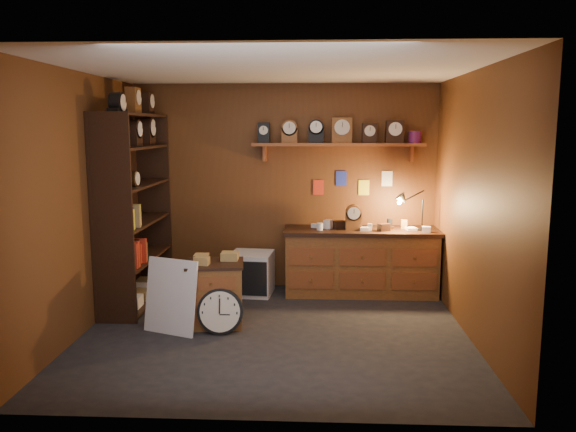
# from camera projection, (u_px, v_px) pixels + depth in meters

# --- Properties ---
(floor) EXTENTS (4.00, 4.00, 0.00)m
(floor) POSITION_uv_depth(u_px,v_px,m) (275.00, 333.00, 5.90)
(floor) COLOR black
(floor) RESTS_ON ground
(room_shell) EXTENTS (4.02, 3.62, 2.71)m
(room_shell) POSITION_uv_depth(u_px,v_px,m) (279.00, 168.00, 5.74)
(room_shell) COLOR #5B3315
(room_shell) RESTS_ON ground
(shelving_unit) EXTENTS (0.47, 1.60, 2.58)m
(shelving_unit) POSITION_uv_depth(u_px,v_px,m) (132.00, 201.00, 6.75)
(shelving_unit) COLOR black
(shelving_unit) RESTS_ON ground
(workbench) EXTENTS (1.97, 0.66, 1.36)m
(workbench) POSITION_uv_depth(u_px,v_px,m) (361.00, 258.00, 7.23)
(workbench) COLOR brown
(workbench) RESTS_ON ground
(low_cabinet) EXTENTS (0.67, 0.59, 0.78)m
(low_cabinet) POSITION_uv_depth(u_px,v_px,m) (215.00, 291.00, 6.09)
(low_cabinet) COLOR brown
(low_cabinet) RESTS_ON ground
(big_round_clock) EXTENTS (0.48, 0.16, 0.48)m
(big_round_clock) POSITION_uv_depth(u_px,v_px,m) (220.00, 311.00, 5.84)
(big_round_clock) COLOR black
(big_round_clock) RESTS_ON ground
(white_panel) EXTENTS (0.62, 0.37, 0.79)m
(white_panel) POSITION_uv_depth(u_px,v_px,m) (172.00, 332.00, 5.92)
(white_panel) COLOR silver
(white_panel) RESTS_ON ground
(mini_fridge) EXTENTS (0.57, 0.58, 0.54)m
(mini_fridge) POSITION_uv_depth(u_px,v_px,m) (252.00, 273.00, 7.25)
(mini_fridge) COLOR silver
(mini_fridge) RESTS_ON ground
(floor_box_a) EXTENTS (0.29, 0.27, 0.15)m
(floor_box_a) POSITION_uv_depth(u_px,v_px,m) (200.00, 321.00, 6.05)
(floor_box_a) COLOR #9D7C44
(floor_box_a) RESTS_ON ground
(floor_box_b) EXTENTS (0.21, 0.24, 0.11)m
(floor_box_b) POSITION_uv_depth(u_px,v_px,m) (207.00, 323.00, 6.04)
(floor_box_b) COLOR white
(floor_box_b) RESTS_ON ground
(floor_box_c) EXTENTS (0.25, 0.21, 0.19)m
(floor_box_c) POSITION_uv_depth(u_px,v_px,m) (186.00, 290.00, 7.12)
(floor_box_c) COLOR #9D7C44
(floor_box_c) RESTS_ON ground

